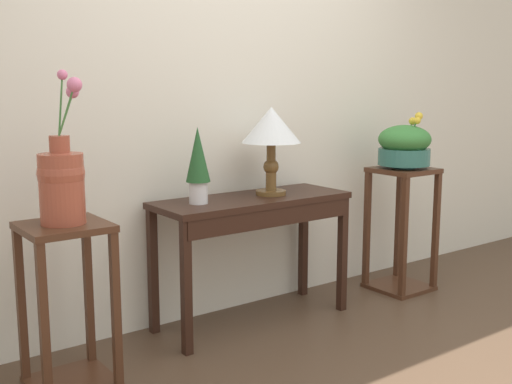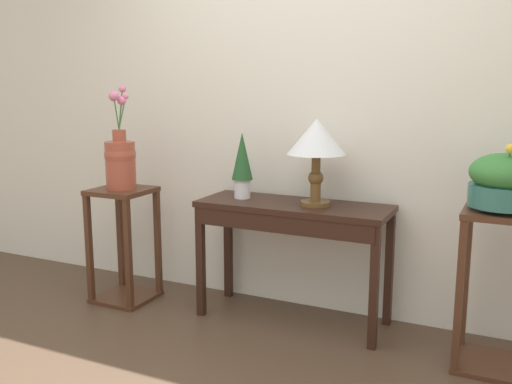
{
  "view_description": "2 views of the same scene",
  "coord_description": "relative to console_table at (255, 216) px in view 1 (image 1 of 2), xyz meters",
  "views": [
    {
      "loc": [
        -2.05,
        -1.53,
        1.34
      ],
      "look_at": [
        0.1,
        1.37,
        0.73
      ],
      "focal_mm": 44.06,
      "sensor_mm": 36.0,
      "label": 1
    },
    {
      "loc": [
        1.2,
        -1.79,
        1.42
      ],
      "look_at": [
        -0.23,
        1.22,
        0.79
      ],
      "focal_mm": 39.94,
      "sensor_mm": 36.0,
      "label": 2
    }
  ],
  "objects": [
    {
      "name": "table_lamp",
      "position": [
        0.13,
        0.02,
        0.48
      ],
      "size": [
        0.34,
        0.34,
        0.5
      ],
      "color": "brown",
      "rests_on": "console_table"
    },
    {
      "name": "flower_vase_tall_left",
      "position": [
        -1.13,
        -0.14,
        0.33
      ],
      "size": [
        0.2,
        0.22,
        0.66
      ],
      "color": "#9E4733",
      "rests_on": "pedestal_stand_left"
    },
    {
      "name": "pedestal_stand_right",
      "position": [
        1.13,
        -0.09,
        -0.21
      ],
      "size": [
        0.36,
        0.36,
        0.82
      ],
      "color": "#472819",
      "rests_on": "ground"
    },
    {
      "name": "pedestal_stand_left",
      "position": [
        -1.13,
        -0.14,
        -0.25
      ],
      "size": [
        0.36,
        0.36,
        0.76
      ],
      "color": "#472819",
      "rests_on": "ground"
    },
    {
      "name": "planter_bowl_wide_right",
      "position": [
        1.13,
        -0.09,
        0.34
      ],
      "size": [
        0.34,
        0.34,
        0.36
      ],
      "color": "#2D665B",
      "rests_on": "pedestal_stand_right"
    },
    {
      "name": "potted_plant_on_console",
      "position": [
        -0.34,
        0.03,
        0.33
      ],
      "size": [
        0.13,
        0.13,
        0.4
      ],
      "color": "silver",
      "rests_on": "console_table"
    },
    {
      "name": "console_table",
      "position": [
        0.0,
        0.0,
        0.0
      ],
      "size": [
        1.14,
        0.42,
        0.73
      ],
      "color": "black",
      "rests_on": "ground"
    },
    {
      "name": "back_wall_with_art",
      "position": [
        0.01,
        0.33,
        0.78
      ],
      "size": [
        9.0,
        0.1,
        2.8
      ],
      "color": "silver",
      "rests_on": "ground"
    }
  ]
}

